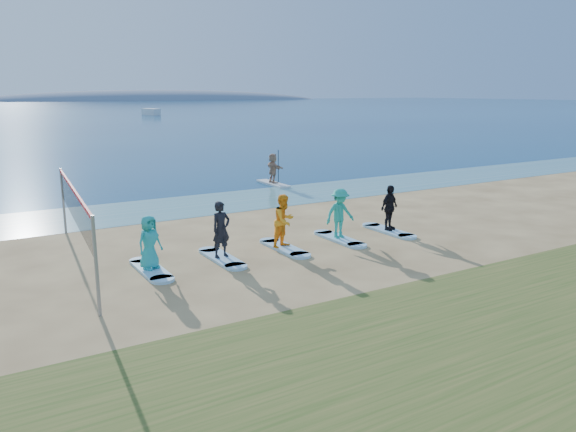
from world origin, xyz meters
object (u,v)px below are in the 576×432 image
boat_offshore_b (151,115)px  surfboard_1 (222,258)px  paddleboarder (273,168)px  student_3 (340,213)px  student_1 (221,229)px  volleyball_net (74,206)px  surfboard_3 (339,239)px  surfboard_2 (284,248)px  surfboard_4 (388,231)px  surfboard_0 (151,270)px  student_2 (284,221)px  student_0 (149,242)px  student_4 (389,208)px  paddleboard (273,184)px

boat_offshore_b → surfboard_1: size_ratio=2.52×
paddleboarder → student_3: 12.62m
student_1 → volleyball_net: bearing=145.0°
student_1 → surfboard_3: 4.78m
surfboard_1 → student_3: bearing=-0.0°
surfboard_1 → surfboard_2: size_ratio=1.00×
surfboard_4 → surfboard_0: bearing=180.0°
student_3 → student_2: bearing=-179.6°
volleyball_net → surfboard_0: 3.09m
student_0 → surfboard_3: bearing=-20.3°
surfboard_4 → student_0: bearing=-180.0°
boat_offshore_b → surfboard_2: (-29.48, -107.86, 0.04)m
surfboard_3 → volleyball_net: bearing=168.7°
paddleboarder → surfboard_4: size_ratio=0.77×
boat_offshore_b → surfboard_4: boat_offshore_b is taller
boat_offshore_b → surfboard_2: boat_offshore_b is taller
paddleboarder → volleyball_net: bearing=129.0°
volleyball_net → surfboard_4: volleyball_net is taller
boat_offshore_b → student_4: 110.68m
surfboard_3 → surfboard_0: bearing=180.0°
surfboard_4 → volleyball_net: bearing=171.1°
volleyball_net → student_4: size_ratio=5.22×
volleyball_net → surfboard_2: 6.92m
surfboard_1 → surfboard_4: (7.03, 0.00, 0.00)m
student_0 → student_4: bearing=-20.3°
paddleboarder → surfboard_1: (-8.68, -11.97, -0.92)m
surfboard_1 → paddleboard: bearing=54.1°
surfboard_4 → student_4: bearing=-90.0°
surfboard_3 → student_4: bearing=-0.0°
paddleboarder → surfboard_4: 12.12m
volleyball_net → student_4: (11.11, -1.75, -0.95)m
surfboard_2 → student_3: (2.34, -0.00, 0.95)m
surfboard_2 → boat_offshore_b: bearing=74.7°
paddleboarder → surfboard_2: size_ratio=0.77×
surfboard_1 → student_4: bearing=-0.0°
surfboard_1 → student_2: 2.53m
boat_offshore_b → surfboard_3: size_ratio=2.52×
volleyball_net → student_2: bearing=-15.2°
paddleboarder → surfboard_4: (-1.65, -11.97, -0.92)m
paddleboarder → surfboard_3: size_ratio=0.77×
student_2 → student_4: bearing=-20.5°
paddleboarder → student_2: bearing=152.4°
student_1 → surfboard_3: student_1 is taller
boat_offshore_b → surfboard_1: 112.46m
paddleboarder → paddleboard: bearing=0.0°
student_1 → student_0: bearing=168.1°
student_3 → student_4: bearing=0.4°
student_0 → surfboard_2: (4.69, 0.00, -0.86)m
student_0 → surfboard_1: size_ratio=0.74×
boat_offshore_b → surfboard_1: boat_offshore_b is taller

